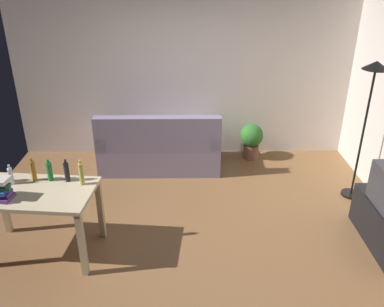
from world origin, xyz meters
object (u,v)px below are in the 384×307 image
Objects in this scene: potted_plant at (251,139)px; bottle_squat at (81,174)px; bottle_amber at (33,171)px; couch at (160,149)px; desk at (35,200)px; bottle_clear at (11,176)px; bottle_green at (50,171)px; bottle_dark at (67,172)px; torchiere_lamp at (371,94)px.

bottle_squat is at bearing -134.24° from potted_plant.
couch is at bearing 55.53° from bottle_amber.
bottle_squat reaches higher than desk.
bottle_amber is (-0.06, 0.22, 0.22)m from desk.
desk is 0.54m from bottle_squat.
bottle_clear is 0.73m from bottle_squat.
bottle_squat is (0.47, 0.13, 0.23)m from desk.
bottle_green is (-2.45, -2.06, 0.54)m from potted_plant.
bottle_dark is (0.56, 0.06, 0.01)m from bottle_clear.
bottle_dark is at bearing -5.59° from bottle_green.
bottle_clear is at bearing -169.05° from bottle_green.
potted_plant is 2.19× the size of bottle_amber.
desk reaches higher than potted_plant.
bottle_dark is at bearing -165.06° from torchiere_lamp.
desk is (-3.76, -1.13, -0.76)m from torchiere_lamp.
bottle_clear is 0.85× the size of bottle_amber.
torchiere_lamp reaches higher than bottle_green.
couch is 2.03m from bottle_dark.
bottle_green is (-3.65, -0.91, -0.55)m from torchiere_lamp.
bottle_amber is at bearing 176.95° from bottle_dark.
bottle_amber is 1.07× the size of bottle_green.
torchiere_lamp is 3.63m from bottle_dark.
potted_plant is 3.58m from bottle_clear.
bottle_dark is (0.35, -0.02, -0.01)m from bottle_amber.
potted_plant is 3.12m from bottle_dark.
couch is 1.45m from potted_plant.
bottle_green reaches higher than couch.
potted_plant is 2.29× the size of bottle_dark.
couch is 2.04m from bottle_squat.
potted_plant is 2.34× the size of bottle_green.
torchiere_lamp is 1.44× the size of desk.
bottle_amber is at bearing -166.66° from torchiere_lamp.
bottle_green is at bearing 165.58° from bottle_squat.
bottle_dark is (-3.47, -0.92, -0.54)m from torchiere_lamp.
bottle_squat is (-2.09, -2.15, 0.55)m from potted_plant.
bottle_dark is at bearing -137.49° from potted_plant.
torchiere_lamp is at bearing 16.86° from bottle_squat.
bottle_amber reaches higher than couch.
desk is at bearing -138.35° from potted_plant.
bottle_amber is at bearing 179.72° from bottle_green.
bottle_green is at bearing 59.51° from couch.
torchiere_lamp is at bearing 13.95° from bottle_green.
torchiere_lamp reaches higher than bottle_amber.
torchiere_lamp is 7.44× the size of bottle_green.
bottle_amber is at bearing -141.85° from potted_plant.
couch is 3.11× the size of potted_plant.
couch is 2.10m from bottle_green.
bottle_squat reaches higher than couch.
desk is 5.18× the size of bottle_green.
couch is at bearing 59.51° from bottle_green.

